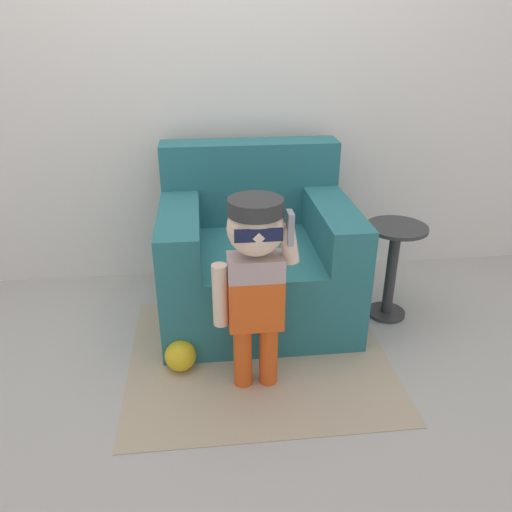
{
  "coord_description": "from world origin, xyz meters",
  "views": [
    {
      "loc": [
        -0.12,
        -2.32,
        1.48
      ],
      "look_at": [
        0.11,
        -0.24,
        0.49
      ],
      "focal_mm": 35.0,
      "sensor_mm": 36.0,
      "label": 1
    }
  ],
  "objects_px": {
    "side_table": "(392,263)",
    "toy_ball": "(180,356)",
    "armchair": "(255,255)",
    "person_child": "(255,267)"
  },
  "relations": [
    {
      "from": "person_child",
      "to": "side_table",
      "type": "xyz_separation_m",
      "value": [
        0.78,
        0.49,
        -0.26
      ]
    },
    {
      "from": "person_child",
      "to": "toy_ball",
      "type": "xyz_separation_m",
      "value": [
        -0.33,
        0.14,
        -0.51
      ]
    },
    {
      "from": "armchair",
      "to": "person_child",
      "type": "height_order",
      "value": "armchair"
    },
    {
      "from": "person_child",
      "to": "side_table",
      "type": "bearing_deg",
      "value": 32.08
    },
    {
      "from": "armchair",
      "to": "side_table",
      "type": "distance_m",
      "value": 0.73
    },
    {
      "from": "side_table",
      "to": "toy_ball",
      "type": "bearing_deg",
      "value": -162.41
    },
    {
      "from": "side_table",
      "to": "toy_ball",
      "type": "height_order",
      "value": "side_table"
    },
    {
      "from": "armchair",
      "to": "toy_ball",
      "type": "distance_m",
      "value": 0.7
    },
    {
      "from": "side_table",
      "to": "toy_ball",
      "type": "distance_m",
      "value": 1.2
    },
    {
      "from": "armchair",
      "to": "side_table",
      "type": "relative_size",
      "value": 1.86
    }
  ]
}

